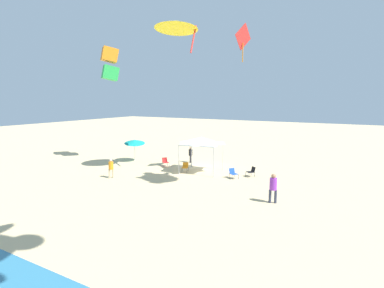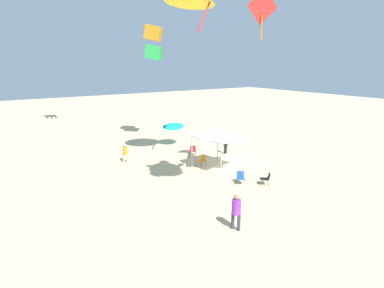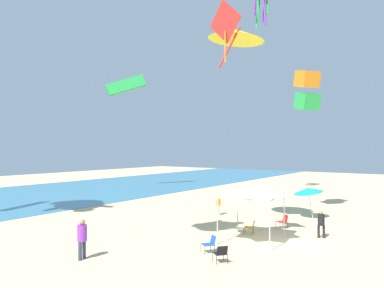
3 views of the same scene
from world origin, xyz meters
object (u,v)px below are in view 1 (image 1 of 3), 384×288
object	(u,v)px
kite_delta_yellow	(176,25)
kite_box_orange	(110,64)
folding_chair_facing_ocean	(251,171)
person_watching_sky	(191,153)
person_beachcomber	(273,186)
folding_chair_near_cooler	(165,161)
folding_chair_left_of_tent	(233,173)
folding_chair_right_of_tent	(185,167)
person_by_tent	(111,167)
canopy_tent	(202,141)
beach_umbrella	(135,141)
kite_diamond_red	(243,38)

from	to	relation	value
kite_delta_yellow	kite_box_orange	xyz separation A→B (m)	(8.90, -1.60, -2.40)
folding_chair_facing_ocean	person_watching_sky	bearing A→B (deg)	-159.25
person_beachcomber	folding_chair_near_cooler	bearing A→B (deg)	136.16
folding_chair_left_of_tent	folding_chair_right_of_tent	bearing A→B (deg)	123.88
person_by_tent	kite_box_orange	bearing A→B (deg)	-106.54
folding_chair_right_of_tent	person_beachcomber	xyz separation A→B (m)	(-8.85, 4.24, 0.61)
kite_delta_yellow	folding_chair_facing_ocean	bearing A→B (deg)	-169.67
person_beachcomber	person_watching_sky	size ratio (longest dim) A/B	1.18
canopy_tent	person_by_tent	distance (m)	7.90
folding_chair_left_of_tent	person_watching_sky	size ratio (longest dim) A/B	0.52
canopy_tent	folding_chair_facing_ocean	bearing A→B (deg)	-172.44
folding_chair_right_of_tent	kite_delta_yellow	distance (m)	11.76
person_watching_sky	kite_box_orange	bearing A→B (deg)	-86.96
person_by_tent	canopy_tent	bearing A→B (deg)	166.15
kite_box_orange	folding_chair_near_cooler	bearing A→B (deg)	-138.82
beach_umbrella	canopy_tent	bearing A→B (deg)	175.62
folding_chair_facing_ocean	kite_box_orange	bearing A→B (deg)	-138.07
folding_chair_near_cooler	canopy_tent	bearing A→B (deg)	-56.86
folding_chair_near_cooler	person_watching_sky	distance (m)	3.02
beach_umbrella	kite_delta_yellow	bearing A→B (deg)	160.60
folding_chair_facing_ocean	folding_chair_near_cooler	distance (m)	8.39
folding_chair_right_of_tent	canopy_tent	bearing A→B (deg)	12.70
person_watching_sky	folding_chair_near_cooler	bearing A→B (deg)	-43.32
person_beachcomber	kite_box_orange	size ratio (longest dim) A/B	0.56
folding_chair_left_of_tent	kite_diamond_red	size ratio (longest dim) A/B	0.28
kite_box_orange	person_by_tent	bearing A→B (deg)	170.47
folding_chair_facing_ocean	folding_chair_near_cooler	bearing A→B (deg)	-138.50
beach_umbrella	folding_chair_right_of_tent	size ratio (longest dim) A/B	3.06
canopy_tent	kite_delta_yellow	bearing A→B (deg)	50.28
beach_umbrella	person_watching_sky	distance (m)	5.84
folding_chair_facing_ocean	person_by_tent	world-z (taller)	person_by_tent
person_by_tent	person_watching_sky	xyz separation A→B (m)	(-2.59, -8.43, -0.00)
folding_chair_right_of_tent	folding_chair_facing_ocean	bearing A→B (deg)	-3.37
folding_chair_right_of_tent	folding_chair_left_of_tent	bearing A→B (deg)	-16.30
person_beachcomber	folding_chair_right_of_tent	bearing A→B (deg)	134.62
person_by_tent	person_watching_sky	bearing A→B (deg)	-166.13
beach_umbrella	person_by_tent	world-z (taller)	beach_umbrella
folding_chair_left_of_tent	person_beachcomber	world-z (taller)	person_beachcomber
folding_chair_left_of_tent	person_by_tent	size ratio (longest dim) A/B	0.52
folding_chair_near_cooler	folding_chair_left_of_tent	distance (m)	7.35
kite_diamond_red	beach_umbrella	bearing A→B (deg)	92.62
person_beachcomber	folding_chair_left_of_tent	bearing A→B (deg)	115.88
beach_umbrella	kite_diamond_red	xyz separation A→B (m)	(-11.49, 0.33, 8.98)
folding_chair_near_cooler	kite_diamond_red	world-z (taller)	kite_diamond_red
person_beachcomber	person_watching_sky	bearing A→B (deg)	122.96
person_beachcomber	kite_diamond_red	size ratio (longest dim) A/B	0.63
folding_chair_left_of_tent	kite_box_orange	world-z (taller)	kite_box_orange
folding_chair_left_of_tent	kite_diamond_red	distance (m)	10.62
folding_chair_near_cooler	kite_diamond_red	xyz separation A→B (m)	(-7.49, -0.04, 10.57)
beach_umbrella	folding_chair_right_of_tent	world-z (taller)	beach_umbrella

